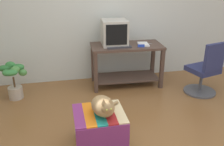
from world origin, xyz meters
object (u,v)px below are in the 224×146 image
Objects in this scene: potted_plant at (14,79)px; ottoman_with_blanket at (99,129)px; tv_monitor at (114,33)px; keyboard at (119,47)px; desk at (126,58)px; stapler at (141,46)px; office_chair at (205,72)px; cat at (104,106)px; book at (143,44)px.

ottoman_with_blanket is at bearing -51.79° from potted_plant.
tv_monitor is 1.10× the size of keyboard.
desk is 1.87m from potted_plant.
office_chair is at bearing -103.24° from stapler.
desk is 11.19× the size of stapler.
tv_monitor reaches higher than desk.
tv_monitor is at bearing 74.90° from stapler.
keyboard is 1.74m from potted_plant.
stapler is (0.94, 1.41, 0.53)m from ottoman_with_blanket.
cat is (-0.49, -1.67, -0.40)m from tv_monitor.
potted_plant is at bearing 179.35° from keyboard.
stapler reaches higher than desk.
desk is 1.76m from ottoman_with_blanket.
desk is 2.98× the size of cat.
book is at bearing 2.58° from potted_plant.
ottoman_with_blanket is 1.36× the size of cat.
desk reaches higher than cat.
office_chair is (1.84, 0.99, -0.15)m from cat.
cat is (-0.69, -1.62, 0.04)m from desk.
desk is 2.11× the size of potted_plant.
potted_plant is (-2.13, -0.10, -0.41)m from book.
stapler is (-0.94, 0.46, 0.36)m from office_chair.
cat is at bearing -111.03° from keyboard.
keyboard reaches higher than ottoman_with_blanket.
keyboard is 0.45m from book.
potted_plant is (-1.69, -0.03, -0.41)m from keyboard.
office_chair is at bearing -22.65° from keyboard.
potted_plant is at bearing 128.21° from ottoman_with_blanket.
office_chair is at bearing -25.17° from book.
book is 1.10m from office_chair.
cat is 0.46× the size of office_chair.
potted_plant is at bearing -172.58° from desk.
desk is at bearing 4.68° from potted_plant.
stapler reaches higher than keyboard.
stapler is (0.37, -0.04, 0.01)m from keyboard.
stapler reaches higher than book.
desk is 0.37m from stapler.
office_chair reaches higher than keyboard.
tv_monitor is 1.79m from cat.
book reaches higher than keyboard.
keyboard reaches higher than cat.
office_chair is (1.35, -0.68, -0.55)m from tv_monitor.
keyboard is at bearing 62.18° from cat.
ottoman_with_blanket is at bearing -113.08° from keyboard.
cat is at bearing -45.26° from ottoman_with_blanket.
ottoman_with_blanket is at bearing -115.74° from book.
desk is 0.32m from keyboard.
book reaches higher than desk.
desk is 0.49m from tv_monitor.
office_chair is at bearing 26.79° from ottoman_with_blanket.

